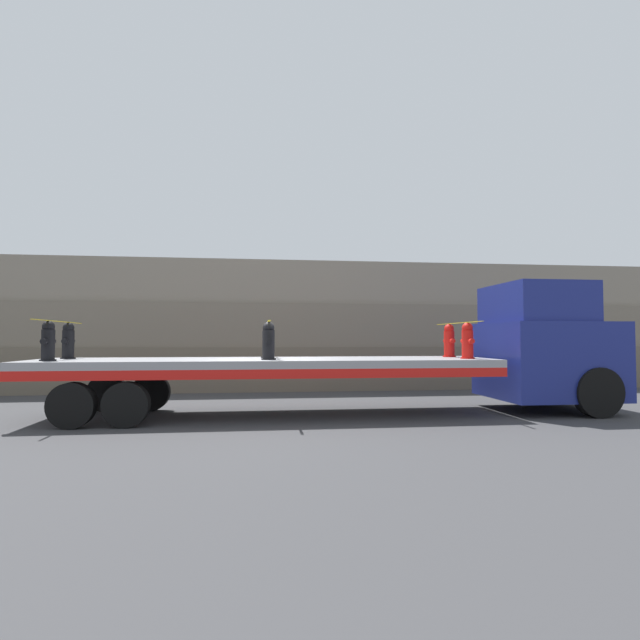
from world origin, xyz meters
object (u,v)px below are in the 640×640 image
fire_hydrant_black_near_0 (48,341)px  fire_hydrant_black_near_1 (269,341)px  flatbed_trailer (243,369)px  fire_hydrant_red_near_2 (467,341)px  fire_hydrant_red_far_2 (449,341)px  fire_hydrant_black_far_1 (268,341)px  fire_hydrant_black_far_0 (68,341)px  truck_cab (548,348)px

fire_hydrant_black_near_0 → fire_hydrant_black_near_1: size_ratio=1.00×
flatbed_trailer → fire_hydrant_black_near_1: bearing=-43.9°
fire_hydrant_red_near_2 → fire_hydrant_red_far_2: same height
fire_hydrant_black_near_0 → fire_hydrant_black_far_1: 4.76m
fire_hydrant_black_far_0 → fire_hydrant_red_near_2: size_ratio=1.00×
fire_hydrant_black_near_0 → fire_hydrant_red_far_2: same height
truck_cab → fire_hydrant_black_near_1: bearing=-175.4°
flatbed_trailer → fire_hydrant_red_far_2: fire_hydrant_red_far_2 is taller
flatbed_trailer → fire_hydrant_red_near_2: size_ratio=12.38×
truck_cab → fire_hydrant_black_far_0: bearing=177.2°
flatbed_trailer → fire_hydrant_black_near_0: bearing=-172.1°
flatbed_trailer → fire_hydrant_black_far_1: fire_hydrant_black_far_1 is taller
fire_hydrant_black_near_0 → fire_hydrant_red_near_2: bearing=0.0°
truck_cab → flatbed_trailer: truck_cab is taller
fire_hydrant_black_far_0 → fire_hydrant_black_near_1: (4.63, -1.12, 0.00)m
truck_cab → fire_hydrant_black_near_1: (-7.00, -0.56, 0.16)m
flatbed_trailer → fire_hydrant_black_far_1: 1.03m
fire_hydrant_black_far_1 → fire_hydrant_red_near_2: same height
fire_hydrant_black_near_1 → fire_hydrant_red_near_2: same height
truck_cab → fire_hydrant_red_far_2: (-2.37, 0.56, 0.16)m
truck_cab → fire_hydrant_black_far_1: size_ratio=3.72×
fire_hydrant_black_near_0 → fire_hydrant_red_far_2: 9.33m
flatbed_trailer → fire_hydrant_black_far_1: bearing=43.9°
fire_hydrant_black_near_0 → fire_hydrant_red_far_2: (9.26, 1.12, 0.00)m
fire_hydrant_red_near_2 → fire_hydrant_black_near_0: bearing=180.0°
flatbed_trailer → fire_hydrant_black_far_0: 4.13m
fire_hydrant_black_near_1 → fire_hydrant_red_far_2: size_ratio=1.00×
flatbed_trailer → fire_hydrant_red_near_2: fire_hydrant_red_near_2 is taller
truck_cab → fire_hydrant_black_near_0: bearing=-177.2°
fire_hydrant_black_far_1 → fire_hydrant_red_near_2: bearing=-13.6°
fire_hydrant_black_near_1 → fire_hydrant_black_far_1: (0.00, 1.12, 0.00)m
truck_cab → fire_hydrant_black_far_0: 11.64m
fire_hydrant_black_far_0 → fire_hydrant_black_near_1: size_ratio=1.00×
fire_hydrant_black_near_0 → fire_hydrant_red_far_2: bearing=6.9°
fire_hydrant_black_far_1 → fire_hydrant_red_far_2: bearing=0.0°
flatbed_trailer → fire_hydrant_black_near_1: 1.03m
truck_cab → flatbed_trailer: size_ratio=0.30×
fire_hydrant_black_far_0 → truck_cab: bearing=-2.8°
fire_hydrant_black_far_1 → fire_hydrant_red_near_2: 4.76m
fire_hydrant_black_far_1 → fire_hydrant_black_far_0: bearing=180.0°
fire_hydrant_black_far_1 → fire_hydrant_red_far_2: same height
fire_hydrant_black_near_0 → fire_hydrant_black_near_1: bearing=0.0°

